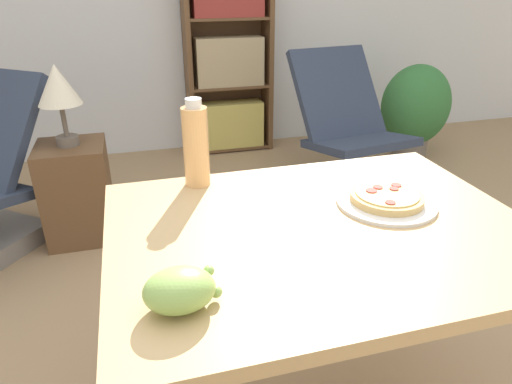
{
  "coord_description": "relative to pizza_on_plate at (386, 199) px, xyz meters",
  "views": [
    {
      "loc": [
        -0.44,
        -1.06,
        1.31
      ],
      "look_at": [
        -0.16,
        -0.04,
        0.81
      ],
      "focal_mm": 32.0,
      "sensor_mm": 36.0,
      "label": 1
    }
  ],
  "objects": [
    {
      "name": "pizza_on_plate",
      "position": [
        0.0,
        0.0,
        0.0
      ],
      "size": [
        0.27,
        0.27,
        0.04
      ],
      "color": "white",
      "rests_on": "dining_table"
    },
    {
      "name": "lounge_chair_far",
      "position": [
        0.71,
        1.6,
        -0.47
      ],
      "size": [
        0.67,
        0.84,
        0.88
      ],
      "rotation": [
        0.0,
        0.0,
        0.16
      ],
      "color": "slate",
      "rests_on": "ground_plane"
    },
    {
      "name": "drink_bottle",
      "position": [
        -0.47,
        0.27,
        0.11
      ],
      "size": [
        0.07,
        0.07,
        0.26
      ],
      "color": "#EFB270",
      "rests_on": "dining_table"
    },
    {
      "name": "potted_plant_floor",
      "position": [
        1.46,
        2.01,
        -0.38
      ],
      "size": [
        0.54,
        0.46,
        0.72
      ],
      "color": "#70665B",
      "rests_on": "ground_plane"
    },
    {
      "name": "side_table",
      "position": [
        -0.97,
        1.4,
        -0.5
      ],
      "size": [
        0.34,
        0.34,
        0.53
      ],
      "color": "brown",
      "rests_on": "ground_plane"
    },
    {
      "name": "table_lamp",
      "position": [
        -0.97,
        1.4,
        0.06
      ],
      "size": [
        0.21,
        0.21,
        0.4
      ],
      "color": "#665B51",
      "rests_on": "side_table"
    },
    {
      "name": "grape_bunch",
      "position": [
        -0.59,
        -0.28,
        0.03
      ],
      "size": [
        0.15,
        0.11,
        0.08
      ],
      "color": "#93BC5B",
      "rests_on": "dining_table"
    },
    {
      "name": "bookshelf",
      "position": [
        0.12,
        2.56,
        -0.03
      ],
      "size": [
        0.66,
        0.25,
        1.54
      ],
      "color": "brown",
      "rests_on": "ground_plane"
    },
    {
      "name": "dining_table",
      "position": [
        -0.22,
        -0.06,
        -0.13
      ],
      "size": [
        1.05,
        0.78,
        0.75
      ],
      "color": "tan",
      "rests_on": "ground_plane"
    }
  ]
}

